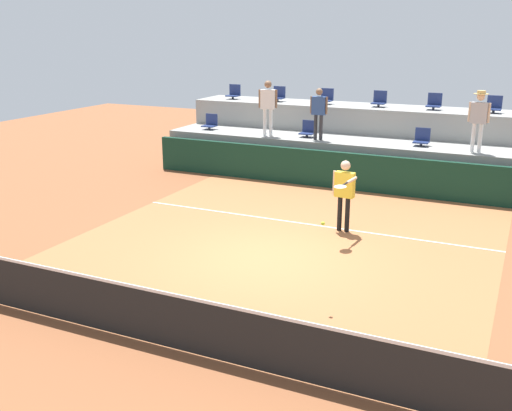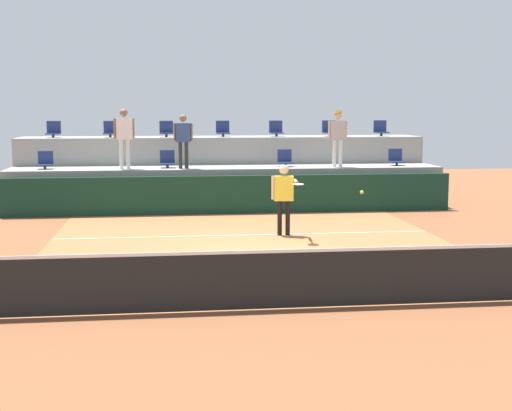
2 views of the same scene
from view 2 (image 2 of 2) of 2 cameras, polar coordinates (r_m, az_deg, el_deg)
name	(u,v)px [view 2 (image 2 of 2)]	position (r m, az deg, el deg)	size (l,w,h in m)	color
ground_plane	(257,256)	(14.74, 0.08, -4.02)	(40.00, 40.00, 0.00)	brown
court_inner_paint	(251,246)	(15.71, -0.38, -3.27)	(9.00, 10.00, 0.01)	#A36038
court_service_line	(244,235)	(17.08, -0.93, -2.37)	(9.00, 0.06, 0.00)	silver
tennis_net	(290,277)	(10.77, 2.76, -5.70)	(10.48, 0.08, 1.07)	black
sponsor_backboard	(231,195)	(20.54, -2.01, 0.86)	(13.00, 0.16, 1.10)	#0F3323
seating_tier_lower	(227,187)	(21.82, -2.32, 1.46)	(13.00, 1.80, 1.25)	gray
seating_tier_upper	(222,169)	(23.57, -2.69, 2.96)	(13.00, 1.80, 2.10)	gray
stadium_chair_lower_far_left	(45,162)	(21.89, -16.47, 3.38)	(0.44, 0.40, 0.52)	#2D2D33
stadium_chair_lower_left	(167,160)	(21.60, -7.09, 3.58)	(0.44, 0.40, 0.52)	#2D2D33
stadium_chair_lower_right	(285,159)	(21.90, 2.33, 3.69)	(0.44, 0.40, 0.52)	#2D2D33
stadium_chair_lower_far_right	(396,158)	(22.74, 11.11, 3.70)	(0.44, 0.40, 0.52)	#2D2D33
stadium_chair_upper_far_left	(53,131)	(23.63, -15.86, 5.76)	(0.44, 0.40, 0.52)	#2D2D33
stadium_chair_upper_left	(110,130)	(23.43, -11.54, 5.89)	(0.44, 0.40, 0.52)	#2D2D33
stadium_chair_upper_mid_left	(166,130)	(23.36, -7.17, 5.98)	(0.44, 0.40, 0.52)	#2D2D33
stadium_chair_upper_center	(223,130)	(23.43, -2.66, 6.03)	(0.44, 0.40, 0.52)	#2D2D33
stadium_chair_upper_mid_right	(276,130)	(23.63, 1.62, 6.05)	(0.44, 0.40, 0.52)	#2D2D33
stadium_chair_upper_right	(329,130)	(23.97, 5.86, 6.04)	(0.44, 0.40, 0.52)	#2D2D33
stadium_chair_upper_far_right	(381,130)	(24.42, 9.92, 5.99)	(0.44, 0.40, 0.52)	#2D2D33
tennis_player	(284,192)	(16.90, 2.27, 1.05)	(0.62, 1.22, 1.70)	black
spectator_leaning_on_rail	(124,133)	(21.21, -10.48, 5.75)	(0.61, 0.29, 1.76)	white
spectator_in_white	(183,136)	(21.19, -5.83, 5.50)	(0.56, 0.21, 1.59)	#2D2D33
spectator_with_hat	(338,132)	(21.79, 6.54, 5.82)	(0.58, 0.43, 1.71)	white
tennis_ball	(362,192)	(13.23, 8.45, 1.06)	(0.07, 0.07, 0.07)	#CCE033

